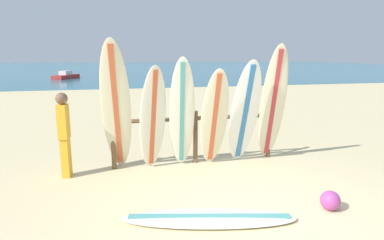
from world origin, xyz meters
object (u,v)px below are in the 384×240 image
Objects in this scene: surfboard_rack at (195,129)px; surfboard_leaning_center at (214,119)px; surfboard_leaning_far_left at (116,108)px; surfboard_leaning_left at (153,119)px; surfboard_leaning_center_left at (182,114)px; small_boat_offshore at (66,76)px; beachgoer_standing at (64,131)px; surfboard_lying_on_sand at (209,218)px; surfboard_leaning_right at (273,105)px; beach_ball at (330,201)px; surfboard_leaning_center_right at (245,113)px.

surfboard_rack is 0.56m from surfboard_leaning_center.
surfboard_leaning_left is (0.65, -0.01, -0.23)m from surfboard_leaning_far_left.
surfboard_leaning_center_left is 0.65× the size of small_boat_offshore.
surfboard_leaning_far_left is 26.60m from small_boat_offshore.
surfboard_leaning_center_left reaches higher than beachgoer_standing.
surfboard_lying_on_sand is 3.04m from beachgoer_standing.
surfboard_leaning_center is 27.09m from small_boat_offshore.
surfboard_leaning_right reaches higher than beach_ball.
surfboard_leaning_left reaches higher than surfboard_lying_on_sand.
surfboard_lying_on_sand is at bearing 176.90° from beach_ball.
beach_ball is (-0.15, -2.13, -1.04)m from surfboard_leaning_right.
surfboard_lying_on_sand is (-0.65, -1.95, -0.93)m from surfboard_leaning_center.
surfboard_lying_on_sand is at bearing -46.20° from beachgoer_standing.
surfboard_rack is at bearing -77.30° from small_boat_offshore.
surfboard_leaning_center_left is at bearing 179.90° from surfboard_leaning_right.
surfboard_leaning_far_left reaches higher than surfboard_rack.
surfboard_lying_on_sand is at bearing -79.10° from small_boat_offshore.
surfboard_leaning_left is 1.03× the size of surfboard_leaning_center.
surfboard_leaning_center is at bearing -175.07° from surfboard_leaning_center_right.
beach_ball is at bearing -94.01° from surfboard_leaning_right.
small_boat_offshore is at bearing 105.61° from surfboard_leaning_right.
surfboard_leaning_far_left is at bearing -0.39° from beachgoer_standing.
surfboard_rack is at bearing 43.77° from surfboard_leaning_center_left.
surfboard_leaning_center_left reaches higher than small_boat_offshore.
surfboard_rack is at bearing 80.47° from surfboard_lying_on_sand.
surfboard_rack is at bearing 167.60° from surfboard_leaning_right.
beach_ball is at bearing -61.43° from surfboard_rack.
beach_ball is (3.77, -2.21, -0.69)m from beachgoer_standing.
surfboard_leaning_center_right is at bearing 57.35° from surfboard_lying_on_sand.
surfboard_leaning_right is at bearing -12.40° from surfboard_rack.
surfboard_rack is at bearing 121.48° from surfboard_leaning_center.
beach_ball is (1.08, -2.04, -0.83)m from surfboard_leaning_center.
surfboard_leaning_center_left reaches higher than surfboard_lying_on_sand.
surfboard_leaning_right is (1.49, -0.33, 0.48)m from surfboard_rack.
surfboard_leaning_center_right is (0.63, 0.05, 0.07)m from surfboard_leaning_center.
surfboard_lying_on_sand is at bearing -77.11° from surfboard_leaning_left.
surfboard_rack reaches higher than beach_ball.
surfboard_leaning_center is 2.46m from beach_ball.
surfboard_leaning_left is 1.56m from beachgoer_standing.
surfboard_rack is at bearing 157.57° from surfboard_leaning_center_right.
surfboard_leaning_right is at bearing -74.39° from small_boat_offshore.
surfboard_leaning_center reaches higher than surfboard_rack.
beachgoer_standing is (-3.92, 0.08, -0.35)m from surfboard_leaning_right.
beach_ball is at bearing -30.40° from beachgoer_standing.
surfboard_leaning_right is at bearing -1.34° from surfboard_leaning_far_left.
beachgoer_standing is at bearing 176.41° from surfboard_leaning_center.
surfboard_leaning_center reaches higher than small_boat_offshore.
beachgoer_standing reaches higher than beach_ball.
surfboard_leaning_far_left is at bearing 176.75° from surfboard_leaning_center_left.
beach_ball is at bearing -77.74° from surfboard_leaning_center_right.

